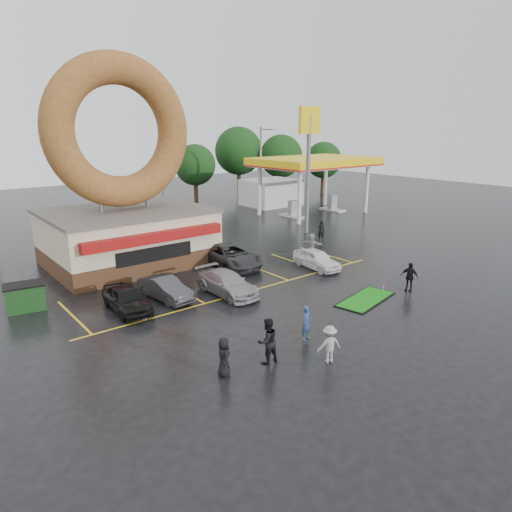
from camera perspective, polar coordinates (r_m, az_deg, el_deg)
ground at (r=23.59m, az=4.32°, el=-6.65°), size 120.00×120.00×0.00m
donut_shop at (r=31.54m, az=-16.10°, el=6.98°), size 10.20×8.70×13.50m
gas_station at (r=51.03m, az=4.90°, el=9.88°), size 12.30×13.65×5.90m
shell_sign at (r=39.49m, az=6.60°, el=13.43°), size 2.20×0.36×10.60m
streetlight_mid at (r=41.58m, az=-11.52°, el=9.75°), size 0.40×2.21×9.00m
streetlight_right at (r=49.02m, az=0.66°, el=10.96°), size 0.40×2.21×9.00m
tree_far_a at (r=61.60m, az=3.15°, el=12.34°), size 5.60×5.60×8.00m
tree_far_b at (r=64.40m, az=8.43°, el=11.77°), size 4.90×4.90×7.00m
tree_far_c at (r=62.14m, az=-2.19°, el=12.98°), size 6.30×6.30×9.00m
tree_far_d at (r=56.11m, az=-7.63°, el=11.20°), size 4.90×4.90×7.00m
car_black at (r=23.98m, az=-15.86°, el=-5.16°), size 1.73×3.94×1.32m
car_dgrey at (r=25.12m, az=-11.26°, el=-4.01°), size 1.72×3.82×1.21m
car_silver at (r=25.41m, az=-3.63°, el=-3.41°), size 1.86×4.41×1.27m
car_grey at (r=30.37m, az=-3.28°, el=0.05°), size 2.79×5.47×1.48m
car_white at (r=30.18m, az=7.59°, el=-0.38°), size 1.86×3.84×1.26m
person_blue at (r=20.16m, az=6.36°, el=-8.31°), size 0.66×0.52×1.60m
person_blackjkt at (r=18.17m, az=1.42°, el=-10.58°), size 0.94×0.75×1.87m
person_hoodie at (r=18.51m, az=9.15°, el=-10.83°), size 1.13×0.87×1.55m
person_bystander at (r=17.43m, az=-4.05°, el=-12.48°), size 0.70×0.86×1.52m
person_cameraman at (r=27.24m, az=18.62°, el=-2.46°), size 0.65×1.05×1.67m
person_walker_near at (r=32.94m, az=6.95°, el=1.40°), size 1.09×1.61×1.67m
person_walker_far at (r=37.52m, az=8.15°, el=3.16°), size 0.73×0.70×1.68m
dumpster at (r=26.05m, az=-26.90°, el=-4.66°), size 1.98×1.48×1.30m
putting_green at (r=25.43m, az=13.53°, el=-5.28°), size 4.22×2.48×0.50m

